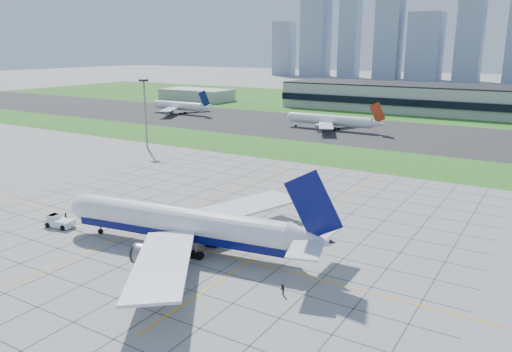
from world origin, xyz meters
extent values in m
plane|color=gray|center=(0.00, 0.00, 0.00)|extent=(1400.00, 1400.00, 0.00)
cube|color=#30611B|center=(0.00, 90.00, 0.02)|extent=(700.00, 35.00, 0.04)
cube|color=#383838|center=(0.00, 145.00, 0.03)|extent=(700.00, 75.00, 0.04)
cube|color=#30611B|center=(0.00, 255.00, 0.02)|extent=(700.00, 145.00, 0.04)
cube|color=#474744|center=(-48.00, 10.00, 0.01)|extent=(0.18, 130.00, 0.02)
cube|color=#474744|center=(-40.00, 10.00, 0.01)|extent=(0.18, 130.00, 0.02)
cube|color=#474744|center=(-32.00, 10.00, 0.01)|extent=(0.18, 130.00, 0.02)
cube|color=#474744|center=(-24.00, 10.00, 0.01)|extent=(0.18, 130.00, 0.02)
cube|color=#474744|center=(-16.00, 10.00, 0.01)|extent=(0.18, 130.00, 0.02)
cube|color=#474744|center=(-8.00, 10.00, 0.01)|extent=(0.18, 130.00, 0.02)
cube|color=#474744|center=(0.00, 10.00, 0.01)|extent=(0.18, 130.00, 0.02)
cube|color=#474744|center=(8.00, 10.00, 0.01)|extent=(0.18, 130.00, 0.02)
cube|color=#474744|center=(16.00, 10.00, 0.01)|extent=(0.18, 130.00, 0.02)
cube|color=#474744|center=(24.00, 10.00, 0.01)|extent=(0.18, 130.00, 0.02)
cube|color=#474744|center=(32.00, 10.00, 0.01)|extent=(0.18, 130.00, 0.02)
cube|color=#474744|center=(40.00, 10.00, 0.01)|extent=(0.18, 130.00, 0.02)
cube|color=#474744|center=(48.00, 10.00, 0.01)|extent=(0.18, 130.00, 0.02)
cube|color=#474744|center=(0.00, -32.00, 0.01)|extent=(110.00, 0.18, 0.02)
cube|color=#474744|center=(0.00, -24.00, 0.01)|extent=(110.00, 0.18, 0.02)
cube|color=#474744|center=(0.00, -16.00, 0.01)|extent=(110.00, 0.18, 0.02)
cube|color=#474744|center=(0.00, -8.00, 0.01)|extent=(110.00, 0.18, 0.02)
cube|color=#474744|center=(0.00, 0.00, 0.01)|extent=(110.00, 0.18, 0.02)
cube|color=#474744|center=(0.00, 8.00, 0.01)|extent=(110.00, 0.18, 0.02)
cube|color=#474744|center=(0.00, 16.00, 0.01)|extent=(110.00, 0.18, 0.02)
cube|color=#474744|center=(0.00, 24.00, 0.01)|extent=(110.00, 0.18, 0.02)
cube|color=#474744|center=(0.00, 32.00, 0.01)|extent=(110.00, 0.18, 0.02)
cube|color=#474744|center=(0.00, 40.00, 0.01)|extent=(110.00, 0.18, 0.02)
cube|color=#474744|center=(0.00, 48.00, 0.01)|extent=(110.00, 0.18, 0.02)
cube|color=#474744|center=(0.00, 56.00, 0.01)|extent=(110.00, 0.18, 0.02)
cube|color=#474744|center=(0.00, 64.00, 0.01)|extent=(110.00, 0.18, 0.02)
cube|color=#F1AB0C|center=(0.00, -2.00, 0.02)|extent=(120.00, 0.25, 0.03)
cube|color=#F1AB0C|center=(-10.00, 20.00, 0.02)|extent=(0.25, 100.00, 0.03)
cube|color=#F1AB0C|center=(18.00, 20.00, 0.02)|extent=(0.25, 100.00, 0.03)
cube|color=black|center=(40.00, 208.50, 7.00)|extent=(260.00, 1.00, 4.00)
cube|color=#B7B7B2|center=(-160.00, 210.00, 4.00)|extent=(50.00, 25.00, 8.00)
cylinder|color=gray|center=(-70.00, 65.00, 12.50)|extent=(0.70, 0.70, 25.00)
cube|color=black|center=(-70.00, 65.00, 25.20)|extent=(2.50, 2.50, 0.80)
cube|color=#8697B0|center=(-258.00, 520.00, 34.00)|extent=(24.00, 21.60, 68.00)
cube|color=#8697B0|center=(-213.00, 520.00, 71.00)|extent=(31.00, 27.90, 142.00)
cube|color=#8697B0|center=(-168.00, 520.00, 47.50)|extent=(22.00, 19.80, 95.00)
cube|color=#8697B0|center=(-120.00, 520.00, 80.00)|extent=(28.00, 25.20, 160.00)
cube|color=#8697B0|center=(-78.00, 520.00, 37.00)|extent=(35.00, 31.50, 74.00)
cube|color=#8697B0|center=(-32.00, 520.00, 59.00)|extent=(26.00, 23.40, 118.00)
cylinder|color=white|center=(3.99, -3.57, 5.30)|extent=(43.87, 12.03, 5.68)
cube|color=#080D56|center=(3.99, -3.57, 3.50)|extent=(43.81, 11.66, 1.51)
ellipsoid|color=white|center=(-17.53, -6.78, 5.30)|extent=(9.82, 6.95, 5.68)
cube|color=black|center=(-19.58, -7.08, 5.77)|extent=(2.50, 3.30, 0.57)
cone|color=white|center=(28.78, 0.13, 5.58)|extent=(8.28, 6.45, 5.39)
cube|color=#080D56|center=(29.25, 0.20, 11.92)|extent=(10.27, 1.99, 12.07)
cube|color=white|center=(7.37, 12.24, 4.35)|extent=(16.10, 27.82, 0.92)
cube|color=white|center=(11.84, -17.70, 4.35)|extent=(22.02, 26.66, 0.92)
cylinder|color=slate|center=(2.53, 6.26, 2.46)|extent=(6.61, 4.46, 3.59)
cylinder|color=slate|center=(5.46, -13.39, 2.46)|extent=(6.61, 4.46, 3.59)
cylinder|color=gray|center=(-15.19, -6.43, 1.23)|extent=(0.39, 0.39, 2.46)
cylinder|color=black|center=(-15.19, -6.43, 0.52)|extent=(1.10, 0.62, 1.04)
cylinder|color=black|center=(8.22, 0.12, 0.61)|extent=(1.38, 1.30, 1.23)
cylinder|color=black|center=(9.12, -5.86, 0.61)|extent=(1.38, 1.30, 1.23)
cube|color=white|center=(-25.67, -8.14, 0.93)|extent=(6.58, 3.79, 1.45)
cube|color=white|center=(-27.31, -8.38, 1.97)|extent=(2.18, 2.53, 1.14)
cube|color=black|center=(-27.31, -8.38, 2.18)|extent=(1.95, 2.30, 0.73)
cube|color=gray|center=(-21.26, -7.48, 0.62)|extent=(3.11, 0.64, 0.19)
cylinder|color=black|center=(-27.92, -7.11, 0.57)|extent=(1.20, 0.68, 1.14)
cylinder|color=black|center=(-27.52, -9.78, 0.57)|extent=(1.20, 0.68, 1.14)
cylinder|color=black|center=(-23.82, -6.50, 0.57)|extent=(1.20, 0.68, 1.14)
cylinder|color=black|center=(-23.42, -9.16, 0.57)|extent=(1.20, 0.68, 1.14)
imported|color=black|center=(-28.14, -4.73, 0.88)|extent=(0.63, 0.75, 1.76)
imported|color=black|center=(29.07, -9.78, 0.88)|extent=(1.07, 1.08, 1.76)
cylinder|color=white|center=(-123.91, 147.69, 4.50)|extent=(32.83, 4.80, 4.80)
cube|color=#081751|center=(-105.67, 147.69, 9.50)|extent=(7.46, 0.40, 9.15)
cube|color=white|center=(-121.63, 158.69, 3.70)|extent=(13.89, 20.66, 0.40)
cube|color=white|center=(-121.63, 136.69, 3.70)|extent=(13.89, 20.66, 0.40)
cylinder|color=black|center=(-121.18, 149.89, 0.50)|extent=(1.00, 1.00, 1.00)
cylinder|color=black|center=(-121.18, 145.49, 0.50)|extent=(1.00, 1.00, 1.00)
cylinder|color=white|center=(-27.95, 140.46, 4.50)|extent=(39.56, 4.80, 4.80)
cube|color=#A92B13|center=(-5.97, 140.46, 9.50)|extent=(7.46, 0.40, 9.15)
cube|color=white|center=(-25.20, 151.46, 3.70)|extent=(13.89, 20.66, 0.40)
cube|color=white|center=(-25.20, 129.46, 3.70)|extent=(13.89, 20.66, 0.40)
cylinder|color=black|center=(-24.65, 142.66, 0.50)|extent=(1.00, 1.00, 1.00)
cylinder|color=black|center=(-24.65, 138.26, 0.50)|extent=(1.00, 1.00, 1.00)
camera|label=1|loc=(62.22, -71.57, 37.28)|focal=35.00mm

